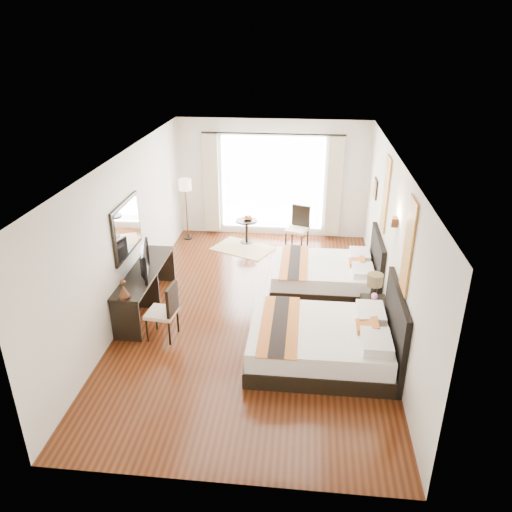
# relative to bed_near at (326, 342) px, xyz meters

# --- Properties ---
(floor) EXTENTS (4.50, 7.50, 0.01)m
(floor) POSITION_rel_bed_near_xyz_m (-1.20, 1.31, -0.33)
(floor) COLOR #37170A
(floor) RESTS_ON ground
(ceiling) EXTENTS (4.50, 7.50, 0.02)m
(ceiling) POSITION_rel_bed_near_xyz_m (-1.20, 1.31, 2.47)
(ceiling) COLOR white
(ceiling) RESTS_ON wall_headboard
(wall_headboard) EXTENTS (0.01, 7.50, 2.80)m
(wall_headboard) POSITION_rel_bed_near_xyz_m (1.04, 1.31, 1.08)
(wall_headboard) COLOR silver
(wall_headboard) RESTS_ON floor
(wall_desk) EXTENTS (0.01, 7.50, 2.80)m
(wall_desk) POSITION_rel_bed_near_xyz_m (-3.45, 1.31, 1.08)
(wall_desk) COLOR silver
(wall_desk) RESTS_ON floor
(wall_window) EXTENTS (4.50, 0.01, 2.80)m
(wall_window) POSITION_rel_bed_near_xyz_m (-1.20, 5.06, 1.08)
(wall_window) COLOR silver
(wall_window) RESTS_ON floor
(wall_entry) EXTENTS (4.50, 0.01, 2.80)m
(wall_entry) POSITION_rel_bed_near_xyz_m (-1.20, -2.43, 1.08)
(wall_entry) COLOR silver
(wall_entry) RESTS_ON floor
(window_glass) EXTENTS (2.40, 0.02, 2.20)m
(window_glass) POSITION_rel_bed_near_xyz_m (-1.20, 5.04, 0.98)
(window_glass) COLOR white
(window_glass) RESTS_ON wall_window
(sheer_curtain) EXTENTS (2.30, 0.02, 2.10)m
(sheer_curtain) POSITION_rel_bed_near_xyz_m (-1.20, 4.98, 0.98)
(sheer_curtain) COLOR white
(sheer_curtain) RESTS_ON wall_window
(drape_left) EXTENTS (0.35, 0.14, 2.35)m
(drape_left) POSITION_rel_bed_near_xyz_m (-2.65, 4.94, 0.96)
(drape_left) COLOR #C2B996
(drape_left) RESTS_ON floor
(drape_right) EXTENTS (0.35, 0.14, 2.35)m
(drape_right) POSITION_rel_bed_near_xyz_m (0.25, 4.94, 0.96)
(drape_right) COLOR #C2B996
(drape_right) RESTS_ON floor
(art_panel_near) EXTENTS (0.03, 0.50, 1.35)m
(art_panel_near) POSITION_rel_bed_near_xyz_m (1.03, 0.00, 1.63)
(art_panel_near) COLOR maroon
(art_panel_near) RESTS_ON wall_headboard
(art_panel_far) EXTENTS (0.03, 0.50, 1.35)m
(art_panel_far) POSITION_rel_bed_near_xyz_m (1.03, 2.36, 1.63)
(art_panel_far) COLOR maroon
(art_panel_far) RESTS_ON wall_headboard
(wall_sconce) EXTENTS (0.10, 0.14, 0.14)m
(wall_sconce) POSITION_rel_bed_near_xyz_m (0.99, 1.03, 1.60)
(wall_sconce) COLOR #432818
(wall_sconce) RESTS_ON wall_headboard
(mirror_frame) EXTENTS (0.04, 1.25, 0.95)m
(mirror_frame) POSITION_rel_bed_near_xyz_m (-3.42, 1.25, 1.23)
(mirror_frame) COLOR black
(mirror_frame) RESTS_ON wall_desk
(mirror_glass) EXTENTS (0.01, 1.12, 0.82)m
(mirror_glass) POSITION_rel_bed_near_xyz_m (-3.40, 1.25, 1.23)
(mirror_glass) COLOR white
(mirror_glass) RESTS_ON mirror_frame
(bed_near) EXTENTS (2.21, 1.72, 1.25)m
(bed_near) POSITION_rel_bed_near_xyz_m (0.00, 0.00, 0.00)
(bed_near) COLOR black
(bed_near) RESTS_ON floor
(bed_far) EXTENTS (2.03, 1.58, 1.14)m
(bed_far) POSITION_rel_bed_near_xyz_m (0.09, 2.36, -0.03)
(bed_far) COLOR black
(bed_far) RESTS_ON floor
(nightstand) EXTENTS (0.42, 0.52, 0.50)m
(nightstand) POSITION_rel_bed_near_xyz_m (0.82, 1.03, -0.07)
(nightstand) COLOR black
(nightstand) RESTS_ON floor
(table_lamp) EXTENTS (0.27, 0.27, 0.42)m
(table_lamp) POSITION_rel_bed_near_xyz_m (0.82, 1.18, 0.47)
(table_lamp) COLOR black
(table_lamp) RESTS_ON nightstand
(vase) EXTENTS (0.13, 0.13, 0.12)m
(vase) POSITION_rel_bed_near_xyz_m (0.79, 0.88, 0.24)
(vase) COLOR black
(vase) RESTS_ON nightstand
(console_desk) EXTENTS (0.50, 2.20, 0.76)m
(console_desk) POSITION_rel_bed_near_xyz_m (-3.19, 1.25, 0.06)
(console_desk) COLOR black
(console_desk) RESTS_ON floor
(television) EXTENTS (0.35, 0.90, 0.52)m
(television) POSITION_rel_bed_near_xyz_m (-3.17, 1.10, 0.69)
(television) COLOR black
(television) RESTS_ON console_desk
(bronze_figurine) EXTENTS (0.25, 0.25, 0.29)m
(bronze_figurine) POSITION_rel_bed_near_xyz_m (-3.19, 0.25, 0.58)
(bronze_figurine) COLOR #432818
(bronze_figurine) RESTS_ON console_desk
(desk_chair) EXTENTS (0.50, 0.50, 0.98)m
(desk_chair) POSITION_rel_bed_near_xyz_m (-2.62, 0.35, -0.02)
(desk_chair) COLOR beige
(desk_chair) RESTS_ON floor
(floor_lamp) EXTENTS (0.30, 0.30, 1.48)m
(floor_lamp) POSITION_rel_bed_near_xyz_m (-3.20, 4.55, 0.93)
(floor_lamp) COLOR black
(floor_lamp) RESTS_ON floor
(side_table) EXTENTS (0.49, 0.49, 0.57)m
(side_table) POSITION_rel_bed_near_xyz_m (-1.75, 4.45, -0.04)
(side_table) COLOR black
(side_table) RESTS_ON floor
(fruit_bowl) EXTENTS (0.29, 0.29, 0.05)m
(fruit_bowl) POSITION_rel_bed_near_xyz_m (-1.72, 4.46, 0.27)
(fruit_bowl) COLOR #462A19
(fruit_bowl) RESTS_ON side_table
(window_chair) EXTENTS (0.59, 0.59, 0.99)m
(window_chair) POSITION_rel_bed_near_xyz_m (-0.55, 4.26, -0.02)
(window_chair) COLOR beige
(window_chair) RESTS_ON floor
(jute_rug) EXTENTS (1.57, 1.36, 0.01)m
(jute_rug) POSITION_rel_bed_near_xyz_m (-1.79, 4.09, -0.32)
(jute_rug) COLOR tan
(jute_rug) RESTS_ON floor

